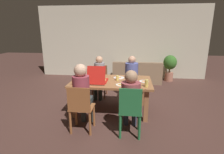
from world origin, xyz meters
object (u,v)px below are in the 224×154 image
at_px(plate_0, 120,85).
at_px(drinking_glass_3, 73,83).
at_px(plate_1, 131,77).
at_px(potted_plant, 170,65).
at_px(drinking_glass_1, 146,83).
at_px(dining_table, 111,85).
at_px(couch, 137,74).
at_px(chair_0, 130,111).
at_px(pizza_box_0, 98,80).
at_px(person_1, 99,74).
at_px(person_2, 132,74).
at_px(drinking_glass_2, 136,83).
at_px(drinking_glass_0, 117,78).
at_px(plate_3, 144,81).
at_px(chair_1, 100,79).
at_px(chair_3, 81,108).
at_px(person_0, 131,96).
at_px(chair_2, 131,80).
at_px(person_3, 82,92).
at_px(plate_2, 119,78).

bearing_deg(plate_0, drinking_glass_3, -173.25).
xyz_separation_m(plate_1, potted_plant, (1.38, 2.47, -0.15)).
xyz_separation_m(plate_0, drinking_glass_1, (0.52, -0.05, 0.06)).
xyz_separation_m(dining_table, couch, (0.64, 2.52, -0.37)).
bearing_deg(chair_0, pizza_box_0, 130.41).
bearing_deg(plate_0, person_1, 120.14).
xyz_separation_m(chair_0, drinking_glass_1, (0.31, 0.62, 0.32)).
bearing_deg(person_2, drinking_glass_2, -85.44).
bearing_deg(person_2, drinking_glass_3, -132.28).
xyz_separation_m(plate_0, drinking_glass_2, (0.31, -0.02, 0.05)).
bearing_deg(couch, drinking_glass_0, -101.49).
bearing_deg(plate_3, chair_1, 139.59).
bearing_deg(chair_3, couch, 72.65).
bearing_deg(chair_1, drinking_glass_3, -101.85).
bearing_deg(dining_table, person_0, -62.50).
bearing_deg(dining_table, drinking_glass_1, -25.92).
relative_size(chair_2, drinking_glass_0, 8.48).
bearing_deg(plate_3, chair_3, -140.89).
bearing_deg(drinking_glass_1, chair_2, 102.58).
distance_m(dining_table, couch, 2.62).
distance_m(person_3, drinking_glass_2, 1.10).
distance_m(dining_table, chair_1, 1.10).
distance_m(drinking_glass_0, potted_plant, 3.24).
relative_size(chair_2, potted_plant, 0.99).
relative_size(chair_3, drinking_glass_0, 7.99).
distance_m(dining_table, person_3, 0.93).
relative_size(dining_table, chair_1, 2.06).
height_order(pizza_box_0, potted_plant, pizza_box_0).
bearing_deg(couch, person_2, -96.72).
relative_size(person_2, drinking_glass_1, 8.01).
bearing_deg(chair_1, drinking_glass_2, -53.40).
bearing_deg(chair_0, chair_2, 90.00).
bearing_deg(drinking_glass_0, plate_3, -2.13).
relative_size(chair_2, person_3, 0.75).
bearing_deg(potted_plant, plate_1, -119.18).
xyz_separation_m(person_1, potted_plant, (2.27, 1.93, -0.08)).
relative_size(chair_1, potted_plant, 0.90).
distance_m(person_0, drinking_glass_2, 0.54).
bearing_deg(chair_1, plate_1, -37.84).
bearing_deg(plate_1, chair_0, -90.12).
relative_size(plate_3, couch, 0.12).
height_order(plate_1, plate_2, same).
distance_m(chair_0, person_0, 0.26).
height_order(chair_1, drinking_glass_2, drinking_glass_2).
xyz_separation_m(plate_0, drinking_glass_0, (-0.10, 0.34, 0.05)).
height_order(person_0, potted_plant, person_0).
xyz_separation_m(chair_3, drinking_glass_3, (-0.30, 0.52, 0.31)).
height_order(person_1, plate_2, person_1).
bearing_deg(pizza_box_0, plate_2, 41.63).
distance_m(plate_0, drinking_glass_3, 0.98).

